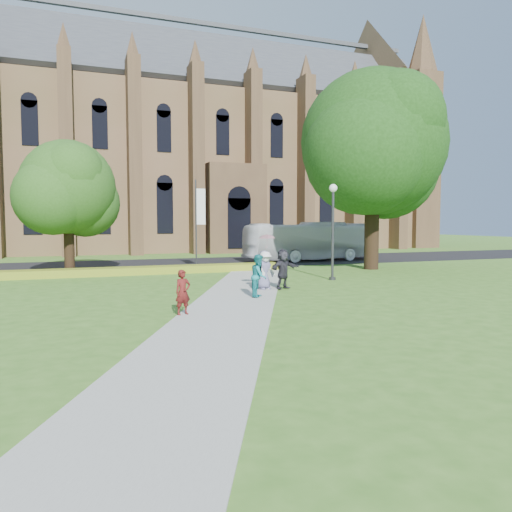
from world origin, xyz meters
name	(u,v)px	position (x,y,z in m)	size (l,w,h in m)	color
ground	(242,307)	(0.00, 0.00, 0.00)	(160.00, 160.00, 0.00)	#3B6B20
road	(155,264)	(0.00, 20.00, 0.01)	(160.00, 10.00, 0.02)	black
footpath	(234,303)	(0.00, 1.00, 0.02)	(3.20, 30.00, 0.04)	#B2B2A8
flower_hedge	(140,271)	(-2.00, 13.20, 0.23)	(18.00, 1.40, 0.45)	gold
cathedral	(212,138)	(10.00, 39.73, 12.98)	(52.60, 18.25, 28.00)	brown
streetlamp	(333,220)	(7.50, 6.50, 3.30)	(0.44, 0.44, 5.24)	#38383D
large_tree	(373,143)	(13.00, 11.00, 8.37)	(9.60, 9.60, 13.20)	#332114
street_tree_1	(68,188)	(-6.00, 14.50, 5.22)	(5.60, 5.60, 8.05)	#332114
banner_pole_0	(198,219)	(2.11, 15.20, 3.39)	(0.70, 0.10, 6.00)	#38383D
tour_coach	(311,241)	(12.36, 18.63, 1.59)	(2.63, 11.25, 3.13)	white
pedestrian_0	(183,292)	(-2.44, -0.87, 0.81)	(0.56, 0.37, 1.53)	#5A1714
pedestrian_1	(259,276)	(1.42, 1.93, 0.94)	(0.87, 0.68, 1.80)	teal
pedestrian_2	(265,270)	(2.52, 3.99, 0.93)	(1.15, 0.66, 1.78)	silver
pedestrian_3	(262,272)	(2.42, 4.12, 0.83)	(0.93, 0.39, 1.58)	black
pedestrian_4	(264,270)	(2.52, 4.09, 0.95)	(0.89, 0.58, 1.81)	slate
pedestrian_5	(283,269)	(3.42, 3.96, 0.98)	(1.75, 0.56, 1.88)	#2C2A32
parasol	(267,243)	(2.70, 4.19, 2.18)	(0.75, 0.75, 0.66)	#F2ABCB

